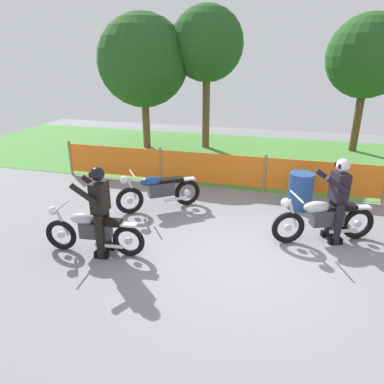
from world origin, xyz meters
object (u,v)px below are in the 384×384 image
(motorcycle_third, at_px, (93,231))
(rider_lead, at_px, (337,198))
(motorcycle_lead, at_px, (324,219))
(oil_drum, at_px, (300,191))
(rider_third, at_px, (100,208))
(motorcycle_trailing, at_px, (159,191))

(motorcycle_third, relative_size, rider_lead, 1.15)
(motorcycle_lead, height_order, oil_drum, motorcycle_lead)
(rider_lead, relative_size, rider_third, 1.00)
(motorcycle_trailing, distance_m, rider_third, 2.23)
(oil_drum, bearing_deg, motorcycle_lead, -75.08)
(rider_third, relative_size, oil_drum, 1.92)
(oil_drum, bearing_deg, rider_lead, -67.80)
(rider_third, distance_m, oil_drum, 4.74)
(motorcycle_third, xyz_separation_m, oil_drum, (3.72, 3.14, -0.01))
(rider_third, bearing_deg, rider_lead, -163.56)
(motorcycle_trailing, bearing_deg, rider_third, 46.04)
(rider_lead, bearing_deg, motorcycle_trailing, -29.75)
(rider_lead, bearing_deg, oil_drum, -89.88)
(rider_lead, bearing_deg, rider_third, -0.40)
(motorcycle_third, bearing_deg, rider_third, -179.43)
(motorcycle_trailing, height_order, rider_third, rider_third)
(motorcycle_trailing, height_order, oil_drum, motorcycle_trailing)
(motorcycle_lead, distance_m, rider_lead, 0.48)
(motorcycle_lead, xyz_separation_m, oil_drum, (-0.41, 1.56, -0.04))
(motorcycle_lead, height_order, motorcycle_trailing, motorcycle_lead)
(motorcycle_trailing, bearing_deg, oil_drum, 160.47)
(motorcycle_lead, distance_m, oil_drum, 1.61)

